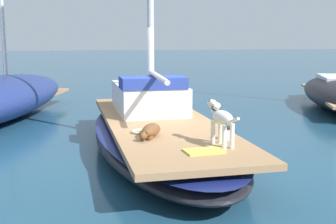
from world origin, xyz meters
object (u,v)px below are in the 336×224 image
object	(u,v)px
dog_brown	(150,131)
deck_towel	(204,151)
coiled_rope	(140,132)
deck_winch	(226,134)
sailboat_main	(160,137)
dog_white	(221,119)

from	to	relation	value
dog_brown	deck_towel	distance (m)	1.27
coiled_rope	deck_towel	distance (m)	1.64
deck_winch	deck_towel	world-z (taller)	deck_winch
sailboat_main	dog_brown	size ratio (longest dim) A/B	8.26
coiled_rope	dog_white	bearing A→B (deg)	-44.03
dog_white	deck_winch	distance (m)	0.52
sailboat_main	deck_towel	bearing A→B (deg)	-83.29
dog_white	dog_brown	bearing A→B (deg)	143.45
deck_winch	coiled_rope	distance (m)	1.53
coiled_rope	deck_towel	world-z (taller)	coiled_rope
dog_brown	deck_winch	bearing A→B (deg)	-17.84
sailboat_main	deck_winch	distance (m)	2.00
dog_white	dog_brown	size ratio (longest dim) A/B	1.04
deck_winch	coiled_rope	world-z (taller)	deck_winch
deck_towel	coiled_rope	bearing A→B (deg)	118.65
dog_brown	deck_winch	size ratio (longest dim) A/B	4.26
dog_white	dog_brown	distance (m)	1.29
dog_white	deck_towel	distance (m)	0.64
deck_winch	deck_towel	distance (m)	0.89
sailboat_main	dog_brown	xyz separation A→B (m)	(-0.36, -1.38, 0.43)
deck_winch	coiled_rope	bearing A→B (deg)	150.91
sailboat_main	dog_brown	bearing A→B (deg)	-104.70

